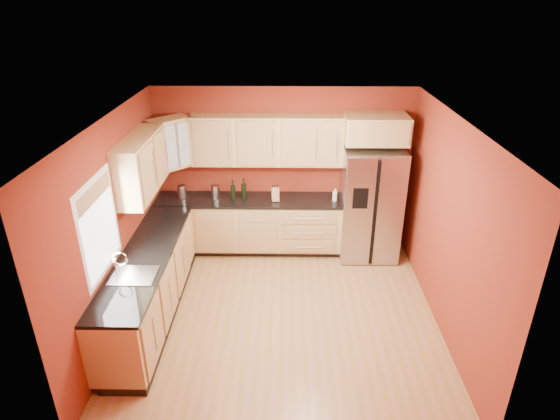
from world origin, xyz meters
name	(u,v)px	position (x,y,z in m)	size (l,w,h in m)	color
floor	(282,314)	(0.00, 0.00, 0.00)	(4.00, 4.00, 0.00)	#9E753D
ceiling	(282,121)	(0.00, 0.00, 2.60)	(4.00, 4.00, 0.00)	silver
wall_back	(283,169)	(0.00, 2.00, 1.30)	(4.00, 0.04, 2.60)	maroon
wall_front	(279,340)	(0.00, -2.00, 1.30)	(4.00, 0.04, 2.60)	maroon
wall_left	(116,226)	(-2.00, 0.00, 1.30)	(0.04, 4.00, 2.60)	maroon
wall_right	(449,228)	(2.00, 0.00, 1.30)	(0.04, 4.00, 2.60)	maroon
base_cabinets_back	(249,226)	(-0.55, 1.70, 0.44)	(2.90, 0.60, 0.88)	tan
base_cabinets_left	(150,286)	(-1.70, 0.00, 0.44)	(0.60, 2.80, 0.88)	tan
countertop_back	(248,200)	(-0.55, 1.69, 0.90)	(2.90, 0.62, 0.04)	black
countertop_left	(146,255)	(-1.69, 0.00, 0.90)	(0.62, 2.80, 0.04)	black
upper_cabinets_back	(267,140)	(-0.25, 1.83, 1.83)	(2.30, 0.33, 0.75)	tan
upper_cabinets_left	(142,165)	(-1.83, 0.72, 1.83)	(0.33, 1.35, 0.75)	tan
corner_upper_cabinet	(171,143)	(-1.67, 1.67, 1.83)	(0.62, 0.33, 0.75)	tan
over_fridge_cabinet	(376,129)	(1.35, 1.70, 2.05)	(0.92, 0.60, 0.40)	tan
refrigerator	(370,203)	(1.35, 1.62, 0.89)	(0.90, 0.75, 1.78)	silver
window	(100,227)	(-1.98, -0.50, 1.55)	(0.03, 0.90, 1.00)	white
sink_faucet	(132,264)	(-1.69, -0.50, 1.07)	(0.50, 0.42, 0.30)	silver
canister_left	(182,192)	(-1.58, 1.69, 1.03)	(0.14, 0.14, 0.22)	silver
canister_right	(216,192)	(-1.06, 1.71, 1.03)	(0.13, 0.13, 0.22)	silver
wine_bottle_a	(233,190)	(-0.77, 1.65, 1.08)	(0.07, 0.07, 0.33)	black
wine_bottle_b	(244,189)	(-0.61, 1.69, 1.09)	(0.08, 0.08, 0.34)	black
knife_block	(275,194)	(-0.12, 1.64, 1.03)	(0.11, 0.10, 0.22)	#AA8252
soap_dispenser	(335,195)	(0.80, 1.63, 1.02)	(0.07, 0.07, 0.20)	white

